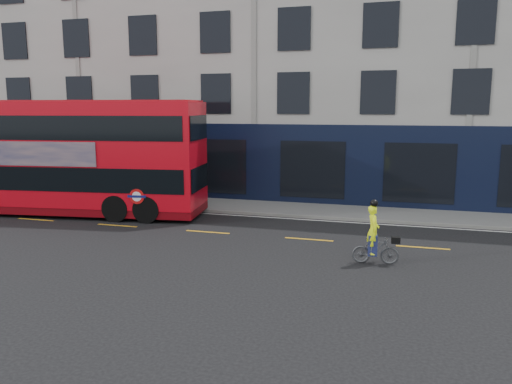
% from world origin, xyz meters
% --- Properties ---
extents(ground, '(120.00, 120.00, 0.00)m').
position_xyz_m(ground, '(0.00, 0.00, 0.00)').
color(ground, black).
rests_on(ground, ground).
extents(pavement, '(60.00, 3.00, 0.12)m').
position_xyz_m(pavement, '(0.00, 6.50, 0.06)').
color(pavement, slate).
rests_on(pavement, ground).
extents(kerb, '(60.00, 0.12, 0.13)m').
position_xyz_m(kerb, '(0.00, 5.00, 0.07)').
color(kerb, slate).
rests_on(kerb, ground).
extents(building_terrace, '(50.00, 10.07, 15.00)m').
position_xyz_m(building_terrace, '(0.00, 12.94, 7.49)').
color(building_terrace, '#B4B1A9').
rests_on(building_terrace, ground).
extents(road_edge_line, '(58.00, 0.10, 0.01)m').
position_xyz_m(road_edge_line, '(0.00, 4.70, 0.00)').
color(road_edge_line, silver).
rests_on(road_edge_line, ground).
extents(lane_dashes, '(58.00, 0.12, 0.01)m').
position_xyz_m(lane_dashes, '(0.00, 1.50, 0.00)').
color(lane_dashes, orange).
rests_on(lane_dashes, ground).
extents(bus, '(12.94, 4.41, 5.12)m').
position_xyz_m(bus, '(-7.51, 3.05, 2.63)').
color(bus, red).
rests_on(bus, ground).
extents(cyclist, '(1.46, 0.59, 2.04)m').
position_xyz_m(cyclist, '(6.45, -0.81, 0.69)').
color(cyclist, '#494B4F').
rests_on(cyclist, ground).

